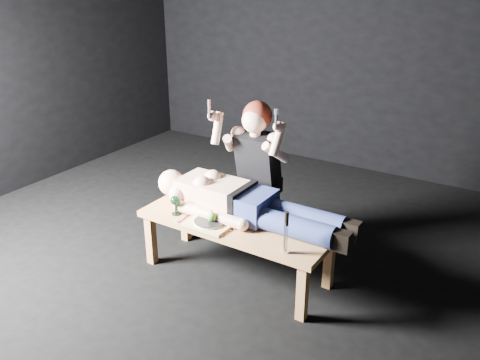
{
  "coord_description": "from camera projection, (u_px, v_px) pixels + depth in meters",
  "views": [
    {
      "loc": [
        2.01,
        -2.83,
        2.12
      ],
      "look_at": [
        0.28,
        -0.07,
        0.75
      ],
      "focal_mm": 37.51,
      "sensor_mm": 36.0,
      "label": 1
    }
  ],
  "objects": [
    {
      "name": "carving_knife",
      "position": [
        286.0,
        233.0,
        3.14
      ],
      "size": [
        0.04,
        0.04,
        0.29
      ],
      "primitive_type": null,
      "rotation": [
        0.0,
        0.0,
        -0.01
      ],
      "color": "#B2B2B7",
      "rests_on": "table"
    },
    {
      "name": "apple",
      "position": [
        212.0,
        217.0,
        3.51
      ],
      "size": [
        0.07,
        0.07,
        0.07
      ],
      "primitive_type": "sphere",
      "color": "#418F1C",
      "rests_on": "plate"
    },
    {
      "name": "knife_flat",
      "position": [
        228.0,
        229.0,
        3.48
      ],
      "size": [
        0.03,
        0.15,
        0.01
      ],
      "primitive_type": "cube",
      "rotation": [
        0.0,
        0.0,
        0.11
      ],
      "color": "#B2B2B7",
      "rests_on": "table"
    },
    {
      "name": "serving_tray",
      "position": [
        209.0,
        224.0,
        3.54
      ],
      "size": [
        0.32,
        0.23,
        0.02
      ],
      "primitive_type": "cube",
      "rotation": [
        0.0,
        0.0,
        -0.01
      ],
      "color": "#D3B873",
      "rests_on": "table"
    },
    {
      "name": "fork_flat",
      "position": [
        183.0,
        218.0,
        3.63
      ],
      "size": [
        0.03,
        0.15,
        0.01
      ],
      "primitive_type": "cube",
      "rotation": [
        0.0,
        0.0,
        0.09
      ],
      "color": "#B2B2B7",
      "rests_on": "table"
    },
    {
      "name": "ground",
      "position": [
        215.0,
        256.0,
        4.01
      ],
      "size": [
        5.0,
        5.0,
        0.0
      ],
      "primitive_type": "plane",
      "color": "black",
      "rests_on": "ground"
    },
    {
      "name": "back_wall",
      "position": [
        344.0,
        32.0,
        5.39
      ],
      "size": [
        5.0,
        0.0,
        5.0
      ],
      "primitive_type": "plane",
      "rotation": [
        1.57,
        0.0,
        0.0
      ],
      "color": "black",
      "rests_on": "ground"
    },
    {
      "name": "lying_man",
      "position": [
        249.0,
        200.0,
        3.61
      ],
      "size": [
        1.45,
        0.45,
        0.27
      ],
      "primitive_type": null,
      "rotation": [
        0.0,
        0.0,
        -0.01
      ],
      "color": "#DDAF8D",
      "rests_on": "table"
    },
    {
      "name": "spoon_flat",
      "position": [
        227.0,
        226.0,
        3.52
      ],
      "size": [
        0.13,
        0.1,
        0.01
      ],
      "primitive_type": "cube",
      "rotation": [
        0.0,
        0.0,
        0.93
      ],
      "color": "#B2B2B7",
      "rests_on": "table"
    },
    {
      "name": "table",
      "position": [
        236.0,
        248.0,
        3.69
      ],
      "size": [
        1.43,
        0.55,
        0.45
      ],
      "primitive_type": "cube",
      "rotation": [
        0.0,
        0.0,
        -0.01
      ],
      "color": "#B47A4B",
      "rests_on": "ground"
    },
    {
      "name": "plate",
      "position": [
        209.0,
        222.0,
        3.53
      ],
      "size": [
        0.21,
        0.21,
        0.02
      ],
      "primitive_type": "cylinder",
      "rotation": [
        0.0,
        0.0,
        -0.01
      ],
      "color": "white",
      "rests_on": "serving_tray"
    },
    {
      "name": "goblet",
      "position": [
        176.0,
        205.0,
        3.67
      ],
      "size": [
        0.07,
        0.07,
        0.15
      ],
      "primitive_type": null,
      "rotation": [
        0.0,
        0.0,
        -0.01
      ],
      "color": "black",
      "rests_on": "table"
    },
    {
      "name": "kneeling_woman",
      "position": [
        262.0,
        172.0,
        4.0
      ],
      "size": [
        0.68,
        0.76,
        1.26
      ],
      "primitive_type": null,
      "rotation": [
        0.0,
        0.0,
        0.02
      ],
      "color": "black",
      "rests_on": "ground"
    }
  ]
}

